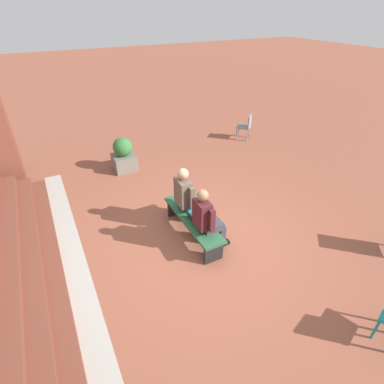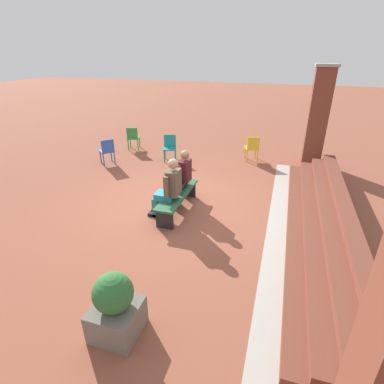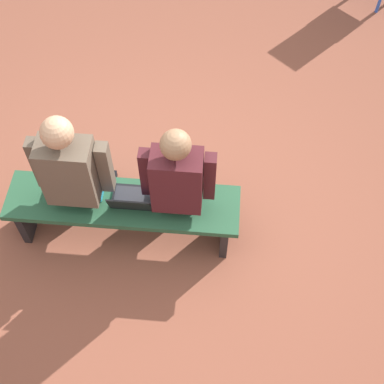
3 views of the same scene
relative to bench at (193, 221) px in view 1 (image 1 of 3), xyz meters
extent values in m
plane|color=brown|center=(-0.27, -0.11, -0.35)|extent=(60.00, 60.00, 0.00)
cube|color=#A8A399|center=(0.00, 2.26, -0.35)|extent=(7.79, 0.40, 0.01)
cube|color=brown|center=(0.00, 3.06, -0.28)|extent=(6.99, 1.20, 0.15)
cube|color=brown|center=(0.00, 3.21, -0.13)|extent=(6.99, 0.90, 0.15)
cube|color=#285638|center=(0.00, 0.00, 0.07)|extent=(1.80, 0.44, 0.05)
cube|color=black|center=(-0.80, 0.00, -0.15)|extent=(0.06, 0.37, 0.40)
cube|color=black|center=(0.80, 0.00, -0.15)|extent=(0.06, 0.37, 0.40)
cube|color=#383842|center=(-0.43, -0.17, 0.15)|extent=(0.32, 0.38, 0.13)
cube|color=#383842|center=(-0.52, -0.36, -0.13)|extent=(0.10, 0.11, 0.45)
cube|color=black|center=(-0.52, -0.41, -0.32)|extent=(0.10, 0.23, 0.07)
cube|color=#383842|center=(-0.35, -0.36, -0.13)|extent=(0.10, 0.11, 0.45)
cube|color=black|center=(-0.35, -0.41, -0.32)|extent=(0.10, 0.23, 0.07)
cube|color=#47191E|center=(-0.43, 0.04, 0.48)|extent=(0.36, 0.23, 0.53)
cube|color=maroon|center=(-0.43, -0.08, 0.44)|extent=(0.05, 0.01, 0.32)
cube|color=#47191E|center=(-0.66, -0.03, 0.46)|extent=(0.08, 0.09, 0.45)
cube|color=#47191E|center=(-0.21, -0.03, 0.46)|extent=(0.08, 0.09, 0.45)
sphere|color=#8C6647|center=(-0.43, 0.04, 0.88)|extent=(0.21, 0.21, 0.21)
cube|color=teal|center=(0.32, -0.18, 0.15)|extent=(0.34, 0.40, 0.14)
cube|color=teal|center=(0.23, -0.38, -0.13)|extent=(0.11, 0.12, 0.45)
cube|color=black|center=(0.23, -0.44, -0.32)|extent=(0.11, 0.24, 0.07)
cube|color=teal|center=(0.41, -0.38, -0.13)|extent=(0.11, 0.12, 0.45)
cube|color=black|center=(0.41, -0.44, -0.32)|extent=(0.11, 0.24, 0.07)
cube|color=brown|center=(0.32, 0.04, 0.50)|extent=(0.38, 0.24, 0.56)
cube|color=brown|center=(0.09, -0.03, 0.48)|extent=(0.09, 0.10, 0.47)
cube|color=brown|center=(0.56, -0.03, 0.48)|extent=(0.09, 0.10, 0.47)
sphere|color=tan|center=(0.32, 0.04, 0.92)|extent=(0.22, 0.22, 0.22)
cube|color=black|center=(-0.08, -0.04, 0.11)|extent=(0.32, 0.22, 0.02)
cube|color=#2D2D33|center=(-0.08, -0.05, 0.12)|extent=(0.29, 0.15, 0.00)
cube|color=black|center=(-0.08, 0.10, 0.21)|extent=(0.32, 0.07, 0.19)
cube|color=#33519E|center=(-0.08, 0.09, 0.21)|extent=(0.28, 0.06, 0.17)
cube|color=gray|center=(3.70, -3.88, 0.07)|extent=(0.59, 0.59, 0.04)
cube|color=gray|center=(3.56, -4.00, 0.29)|extent=(0.29, 0.33, 0.40)
cylinder|color=gray|center=(3.95, -3.89, -0.15)|extent=(0.04, 0.04, 0.40)
cylinder|color=gray|center=(3.71, -3.62, -0.15)|extent=(0.04, 0.04, 0.40)
cylinder|color=gray|center=(3.68, -4.13, -0.15)|extent=(0.04, 0.04, 0.40)
cylinder|color=gray|center=(3.44, -3.86, -0.15)|extent=(0.04, 0.04, 0.40)
cylinder|color=teal|center=(-3.00, -1.55, -0.15)|extent=(0.04, 0.04, 0.40)
cylinder|color=teal|center=(-3.11, -1.21, -0.15)|extent=(0.04, 0.04, 0.40)
cube|color=#6B665B|center=(3.38, 0.38, -0.13)|extent=(0.60, 0.60, 0.44)
sphere|color=#2D6B33|center=(3.38, 0.38, 0.33)|extent=(0.52, 0.52, 0.52)
camera|label=1|loc=(-4.12, 2.16, 3.66)|focal=28.00mm
camera|label=2|loc=(5.77, 2.16, 3.06)|focal=28.00mm
camera|label=3|loc=(-0.72, 2.16, 3.53)|focal=50.00mm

